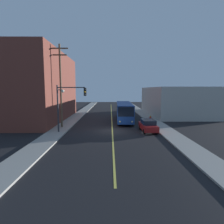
# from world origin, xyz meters

# --- Properties ---
(ground_plane) EXTENTS (120.00, 120.00, 0.00)m
(ground_plane) POSITION_xyz_m (0.00, 0.00, 0.00)
(ground_plane) COLOR black
(sidewalk_left) EXTENTS (2.50, 90.00, 0.15)m
(sidewalk_left) POSITION_xyz_m (-7.25, 10.00, 0.07)
(sidewalk_left) COLOR gray
(sidewalk_left) RESTS_ON ground
(sidewalk_right) EXTENTS (2.50, 90.00, 0.15)m
(sidewalk_right) POSITION_xyz_m (7.25, 10.00, 0.07)
(sidewalk_right) COLOR gray
(sidewalk_right) RESTS_ON ground
(lane_stripe_center) EXTENTS (0.16, 60.00, 0.01)m
(lane_stripe_center) POSITION_xyz_m (0.00, 15.00, 0.01)
(lane_stripe_center) COLOR #D8CC4C
(lane_stripe_center) RESTS_ON ground
(building_left_brick) EXTENTS (10.00, 20.89, 11.99)m
(building_left_brick) POSITION_xyz_m (-13.49, 9.13, 6.00)
(building_left_brick) COLOR brown
(building_left_brick) RESTS_ON ground
(building_right_warehouse) EXTENTS (12.00, 19.69, 6.10)m
(building_right_warehouse) POSITION_xyz_m (14.50, 16.93, 3.05)
(building_right_warehouse) COLOR #B2B2A8
(building_right_warehouse) RESTS_ON ground
(city_bus) EXTENTS (2.89, 12.21, 3.20)m
(city_bus) POSITION_xyz_m (2.20, 7.97, 1.82)
(city_bus) COLOR navy
(city_bus) RESTS_ON ground
(parked_car_red) EXTENTS (1.92, 4.45, 1.62)m
(parked_car_red) POSITION_xyz_m (4.77, -0.56, 0.84)
(parked_car_red) COLOR maroon
(parked_car_red) RESTS_ON ground
(utility_pole_near) EXTENTS (2.40, 0.28, 11.78)m
(utility_pole_near) POSITION_xyz_m (-7.39, 2.06, 6.57)
(utility_pole_near) COLOR brown
(utility_pole_near) RESTS_ON sidewalk_left
(traffic_signal_left_corner) EXTENTS (3.75, 0.48, 6.00)m
(traffic_signal_left_corner) POSITION_xyz_m (-5.41, -1.34, 4.30)
(traffic_signal_left_corner) COLOR #2D2D33
(traffic_signal_left_corner) RESTS_ON sidewalk_left
(street_lamp_left) EXTENTS (0.98, 0.40, 5.50)m
(street_lamp_left) POSITION_xyz_m (-6.83, -1.04, 3.74)
(street_lamp_left) COLOR #38383D
(street_lamp_left) RESTS_ON sidewalk_left
(fire_hydrant) EXTENTS (0.44, 0.26, 0.84)m
(fire_hydrant) POSITION_xyz_m (6.85, 7.72, 0.58)
(fire_hydrant) COLOR red
(fire_hydrant) RESTS_ON sidewalk_right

